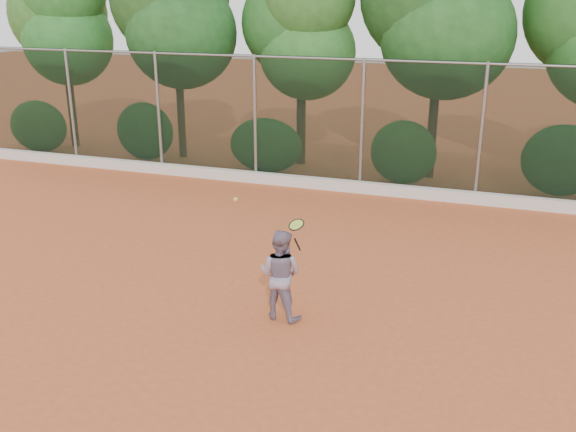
% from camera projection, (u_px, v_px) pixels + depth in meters
% --- Properties ---
extents(ground, '(80.00, 80.00, 0.00)m').
position_uv_depth(ground, '(269.00, 302.00, 11.06)').
color(ground, '#BB552C').
rests_on(ground, ground).
extents(concrete_curb, '(24.00, 0.20, 0.30)m').
position_uv_depth(concrete_curb, '(358.00, 187.00, 17.10)').
color(concrete_curb, silver).
rests_on(concrete_curb, ground).
extents(tennis_player, '(0.81, 0.67, 1.52)m').
position_uv_depth(tennis_player, '(280.00, 274.00, 10.32)').
color(tennis_player, gray).
rests_on(tennis_player, ground).
extents(chainlink_fence, '(24.09, 0.09, 3.50)m').
position_uv_depth(chainlink_fence, '(362.00, 122.00, 16.70)').
color(chainlink_fence, black).
rests_on(chainlink_fence, ground).
extents(foliage_backdrop, '(23.70, 3.63, 7.55)m').
position_uv_depth(foliage_backdrop, '(362.00, 17.00, 17.80)').
color(foliage_backdrop, '#3F2818').
rests_on(foliage_backdrop, ground).
extents(tennis_racket, '(0.34, 0.33, 0.55)m').
position_uv_depth(tennis_racket, '(296.00, 227.00, 9.92)').
color(tennis_racket, black).
rests_on(tennis_racket, ground).
extents(tennis_ball_in_flight, '(0.07, 0.07, 0.07)m').
position_uv_depth(tennis_ball_in_flight, '(236.00, 199.00, 10.33)').
color(tennis_ball_in_flight, '#D3E834').
rests_on(tennis_ball_in_flight, ground).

